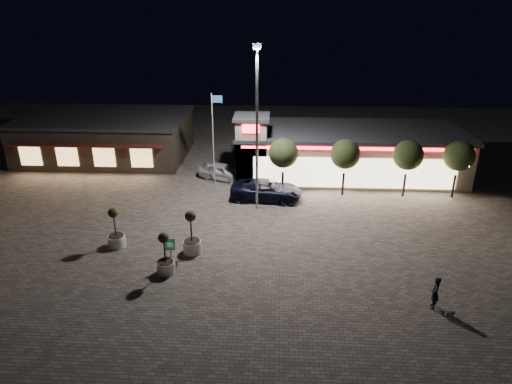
# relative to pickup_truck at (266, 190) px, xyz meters

# --- Properties ---
(ground) EXTENTS (90.00, 90.00, 0.00)m
(ground) POSITION_rel_pickup_truck_xyz_m (-2.68, -9.83, -0.80)
(ground) COLOR #6F635A
(ground) RESTS_ON ground
(retail_building) EXTENTS (20.40, 8.40, 6.10)m
(retail_building) POSITION_rel_pickup_truck_xyz_m (6.83, 5.98, 1.41)
(retail_building) COLOR tan
(retail_building) RESTS_ON ground
(restaurant_building) EXTENTS (16.40, 11.00, 4.30)m
(restaurant_building) POSITION_rel_pickup_truck_xyz_m (-16.68, 10.14, 1.36)
(restaurant_building) COLOR #382D23
(restaurant_building) RESTS_ON ground
(floodlight_pole) EXTENTS (0.60, 0.40, 12.38)m
(floodlight_pole) POSITION_rel_pickup_truck_xyz_m (-0.68, -1.83, 6.22)
(floodlight_pole) COLOR gray
(floodlight_pole) RESTS_ON ground
(flagpole) EXTENTS (0.95, 0.10, 8.00)m
(flagpole) POSITION_rel_pickup_truck_xyz_m (-4.58, 3.17, 3.95)
(flagpole) COLOR white
(flagpole) RESTS_ON ground
(string_tree_a) EXTENTS (2.42, 2.42, 4.79)m
(string_tree_a) POSITION_rel_pickup_truck_xyz_m (1.32, 1.17, 2.76)
(string_tree_a) COLOR #332319
(string_tree_a) RESTS_ON ground
(string_tree_b) EXTENTS (2.42, 2.42, 4.79)m
(string_tree_b) POSITION_rel_pickup_truck_xyz_m (6.32, 1.17, 2.76)
(string_tree_b) COLOR #332319
(string_tree_b) RESTS_ON ground
(string_tree_c) EXTENTS (2.42, 2.42, 4.79)m
(string_tree_c) POSITION_rel_pickup_truck_xyz_m (11.32, 1.17, 2.76)
(string_tree_c) COLOR #332319
(string_tree_c) RESTS_ON ground
(string_tree_d) EXTENTS (2.42, 2.42, 4.79)m
(string_tree_d) POSITION_rel_pickup_truck_xyz_m (15.32, 1.17, 2.76)
(string_tree_d) COLOR #332319
(string_tree_d) RESTS_ON ground
(pickup_truck) EXTENTS (5.94, 3.09, 1.60)m
(pickup_truck) POSITION_rel_pickup_truck_xyz_m (0.00, 0.00, 0.00)
(pickup_truck) COLOR black
(pickup_truck) RESTS_ON ground
(white_sedan) EXTENTS (4.71, 3.30, 1.49)m
(white_sedan) POSITION_rel_pickup_truck_xyz_m (-4.07, 4.17, -0.05)
(white_sedan) COLOR silver
(white_sedan) RESTS_ON ground
(pedestrian) EXTENTS (0.56, 0.74, 1.83)m
(pedestrian) POSITION_rel_pickup_truck_xyz_m (9.28, -13.78, 0.12)
(pedestrian) COLOR black
(pedestrian) RESTS_ON ground
(dog) EXTENTS (0.50, 0.19, 0.27)m
(dog) POSITION_rel_pickup_truck_xyz_m (9.90, -14.63, -0.53)
(dog) COLOR #59514C
(dog) RESTS_ON ground
(planter_left) EXTENTS (1.13, 1.13, 2.78)m
(planter_left) POSITION_rel_pickup_truck_xyz_m (-9.64, -8.22, 0.06)
(planter_left) COLOR silver
(planter_left) RESTS_ON ground
(planter_mid) EXTENTS (1.08, 1.08, 2.67)m
(planter_mid) POSITION_rel_pickup_truck_xyz_m (-5.66, -11.17, 0.02)
(planter_mid) COLOR silver
(planter_mid) RESTS_ON ground
(planter_right) EXTENTS (1.19, 1.19, 2.93)m
(planter_right) POSITION_rel_pickup_truck_xyz_m (-4.52, -8.74, 0.11)
(planter_right) COLOR silver
(planter_right) RESTS_ON ground
(valet_sign) EXTENTS (0.60, 0.13, 1.83)m
(valet_sign) POSITION_rel_pickup_truck_xyz_m (-5.53, -10.32, 0.48)
(valet_sign) COLOR gray
(valet_sign) RESTS_ON ground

